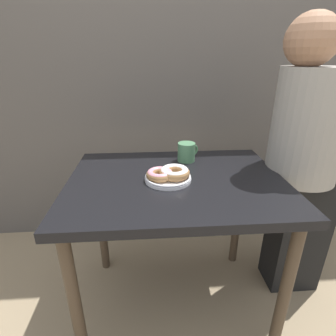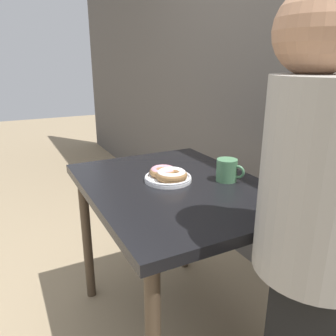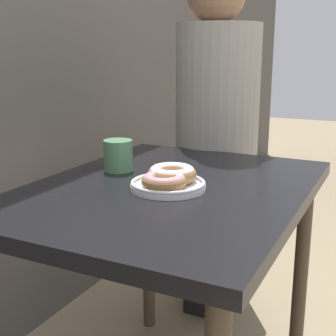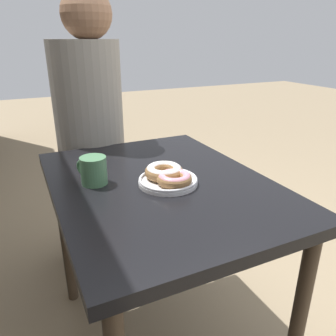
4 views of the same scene
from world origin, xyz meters
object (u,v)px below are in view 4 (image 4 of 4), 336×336
Objects in this scene: person_figure at (89,134)px; coffee_mug at (93,170)px; dining_table at (160,205)px; donut_plate at (168,176)px.

coffee_mug is at bearing 168.89° from person_figure.
dining_table is 4.07× the size of donut_plate.
coffee_mug is at bearing 63.95° from donut_plate.
dining_table is at bearing 20.98° from donut_plate.
coffee_mug is (0.08, 0.22, 0.15)m from dining_table.
coffee_mug is at bearing 70.81° from dining_table.
person_figure is (0.66, 0.10, 0.12)m from dining_table.
donut_plate reaches higher than dining_table.
donut_plate is 2.05× the size of coffee_mug.
dining_table is 0.68m from person_figure.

